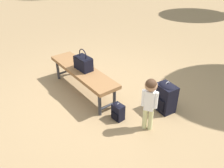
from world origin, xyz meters
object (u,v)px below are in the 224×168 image
Objects in this scene: backpack_large at (166,96)px; child_standing at (150,97)px; handbag at (83,63)px; backpack_small at (118,111)px; park_bench at (83,72)px.

child_standing is at bearing -84.77° from backpack_large.
handbag is 0.45× the size of child_standing.
child_standing reaches higher than backpack_small.
park_bench is at bearing 170.62° from backpack_small.
park_bench is at bearing 178.60° from child_standing.
backpack_small is at bearing -10.52° from handbag.
park_bench is 5.64× the size of backpack_small.
park_bench is at bearing -159.19° from backpack_large.
handbag is 1.43m from backpack_large.
backpack_large is (1.32, 0.50, -0.14)m from park_bench.
park_bench is 1.42m from backpack_large.
handbag is (0.02, 0.02, 0.18)m from park_bench.
child_standing is 1.57× the size of backpack_large.
park_bench is 1.38m from child_standing.
handbag is at bearing -159.54° from backpack_large.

